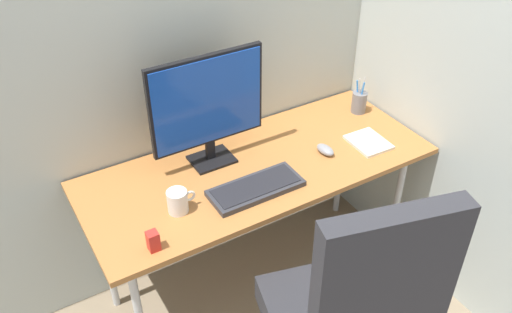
# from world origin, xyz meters

# --- Properties ---
(ground_plane) EXTENTS (8.00, 8.00, 0.00)m
(ground_plane) POSITION_xyz_m (0.00, 0.00, 0.00)
(ground_plane) COLOR gray
(desk) EXTENTS (1.51, 0.62, 0.72)m
(desk) POSITION_xyz_m (0.00, 0.00, 0.66)
(desk) COLOR #B27038
(desk) RESTS_ON ground_plane
(monitor) EXTENTS (0.50, 0.14, 0.49)m
(monitor) POSITION_xyz_m (-0.15, 0.14, 0.99)
(monitor) COLOR black
(monitor) RESTS_ON desk
(keyboard) EXTENTS (0.38, 0.16, 0.03)m
(keyboard) POSITION_xyz_m (-0.09, -0.14, 0.73)
(keyboard) COLOR #333338
(keyboard) RESTS_ON desk
(mouse) EXTENTS (0.06, 0.10, 0.04)m
(mouse) POSITION_xyz_m (0.30, -0.08, 0.74)
(mouse) COLOR gray
(mouse) RESTS_ON desk
(pen_holder) EXTENTS (0.07, 0.07, 0.19)m
(pen_holder) POSITION_xyz_m (0.65, 0.12, 0.77)
(pen_holder) COLOR slate
(pen_holder) RESTS_ON desk
(notebook) EXTENTS (0.16, 0.19, 0.01)m
(notebook) POSITION_xyz_m (0.51, -0.12, 0.72)
(notebook) COLOR silver
(notebook) RESTS_ON desk
(coffee_mug) EXTENTS (0.11, 0.08, 0.09)m
(coffee_mug) POSITION_xyz_m (-0.41, -0.09, 0.76)
(coffee_mug) COLOR white
(coffee_mug) RESTS_ON desk
(desk_clamp_accessory) EXTENTS (0.04, 0.04, 0.08)m
(desk_clamp_accessory) POSITION_xyz_m (-0.57, -0.24, 0.76)
(desk_clamp_accessory) COLOR red
(desk_clamp_accessory) RESTS_ON desk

